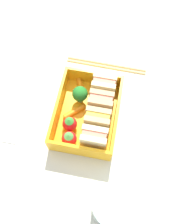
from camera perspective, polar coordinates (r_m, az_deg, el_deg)
name	(u,v)px	position (r cm, az deg, el deg)	size (l,w,h in cm)	color
ground_plane	(87,119)	(55.14, 0.00, -1.60)	(120.00, 120.00, 2.00)	beige
bento_tray	(87,116)	(53.68, 0.00, -0.93)	(17.31, 12.81, 1.20)	#F4A516
bento_rim	(87,111)	(51.33, 0.00, 0.22)	(17.31, 12.81, 3.95)	#F4A516
sandwich_left	(104,87)	(53.17, 3.83, 5.71)	(3.14, 4.96, 5.53)	beige
sandwich_center_left	(101,103)	(51.32, 3.13, 2.04)	(3.14, 4.96, 5.53)	tan
sandwich_center	(97,120)	(49.69, 2.38, -1.88)	(3.14, 4.96, 5.53)	tan
sandwich_center_right	(94,138)	(48.33, 1.59, -6.05)	(3.14, 4.96, 5.53)	beige
carrot_stick_far_left	(81,86)	(55.81, -1.48, 6.00)	(1.07, 1.07, 3.83)	orange
broccoli_floret	(80,94)	(52.28, -1.61, 4.08)	(3.27, 3.27, 4.51)	#93BA66
carrot_stick_left	(74,112)	(52.84, -2.95, -0.08)	(1.10, 1.10, 4.93)	orange
strawberry_far_left	(70,124)	(50.71, -3.97, -2.70)	(3.01, 3.01, 3.61)	red
strawberry_left	(69,139)	(49.61, -4.10, -6.09)	(3.04, 3.04, 3.64)	red
chopstick_pair	(106,65)	(60.73, 4.44, 10.69)	(1.92, 19.02, 0.70)	tan
drinking_glass	(110,208)	(46.49, 5.31, -20.98)	(6.27, 6.27, 7.07)	silver
folded_napkin	(2,115)	(57.29, -18.76, -0.57)	(11.71, 9.51, 0.40)	white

